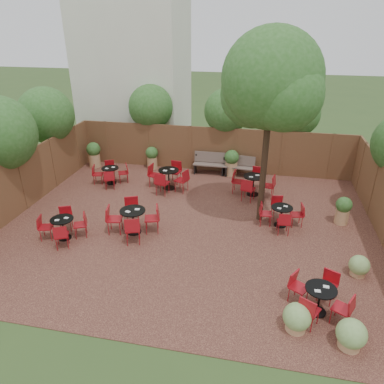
# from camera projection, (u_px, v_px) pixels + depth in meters

# --- Properties ---
(ground) EXTENTS (80.00, 80.00, 0.00)m
(ground) POSITION_uv_depth(u_px,v_px,m) (189.00, 226.00, 11.99)
(ground) COLOR #354F23
(ground) RESTS_ON ground
(courtyard_paving) EXTENTS (12.00, 10.00, 0.02)m
(courtyard_paving) POSITION_uv_depth(u_px,v_px,m) (189.00, 225.00, 11.99)
(courtyard_paving) COLOR #351815
(courtyard_paving) RESTS_ON ground
(fence_back) EXTENTS (12.00, 0.08, 2.00)m
(fence_back) POSITION_uv_depth(u_px,v_px,m) (213.00, 149.00, 15.99)
(fence_back) COLOR brown
(fence_back) RESTS_ON ground
(fence_left) EXTENTS (0.08, 10.00, 2.00)m
(fence_left) POSITION_uv_depth(u_px,v_px,m) (22.00, 183.00, 12.65)
(fence_left) COLOR brown
(fence_left) RESTS_ON ground
(neighbour_building) EXTENTS (5.00, 4.00, 8.00)m
(neighbour_building) POSITION_uv_depth(u_px,v_px,m) (135.00, 68.00, 18.18)
(neighbour_building) COLOR silver
(neighbour_building) RESTS_ON ground
(overhang_foliage) EXTENTS (15.55, 10.49, 2.52)m
(overhang_foliage) POSITION_uv_depth(u_px,v_px,m) (121.00, 126.00, 13.15)
(overhang_foliage) COLOR #28591C
(overhang_foliage) RESTS_ON ground
(courtyard_tree) EXTENTS (3.01, 2.95, 6.09)m
(courtyard_tree) POSITION_uv_depth(u_px,v_px,m) (271.00, 86.00, 10.48)
(courtyard_tree) COLOR black
(courtyard_tree) RESTS_ON courtyard_paving
(park_bench_left) EXTENTS (1.46, 0.62, 0.88)m
(park_bench_left) POSITION_uv_depth(u_px,v_px,m) (238.00, 166.00, 15.66)
(park_bench_left) COLOR brown
(park_bench_left) RESTS_ON courtyard_paving
(park_bench_right) EXTENTS (1.53, 0.49, 0.94)m
(park_bench_right) POSITION_uv_depth(u_px,v_px,m) (211.00, 163.00, 15.87)
(park_bench_right) COLOR brown
(park_bench_right) RESTS_ON courtyard_paving
(bistro_tables) EXTENTS (9.07, 7.61, 0.93)m
(bistro_tables) POSITION_uv_depth(u_px,v_px,m) (184.00, 204.00, 12.43)
(bistro_tables) COLOR black
(bistro_tables) RESTS_ON courtyard_paving
(planters) EXTENTS (10.92, 4.08, 1.16)m
(planters) POSITION_uv_depth(u_px,v_px,m) (182.00, 164.00, 15.44)
(planters) COLOR tan
(planters) RESTS_ON courtyard_paving
(low_shrubs) EXTENTS (2.29, 3.11, 0.67)m
(low_shrubs) POSITION_uv_depth(u_px,v_px,m) (334.00, 309.00, 8.06)
(low_shrubs) COLOR tan
(low_shrubs) RESTS_ON courtyard_paving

